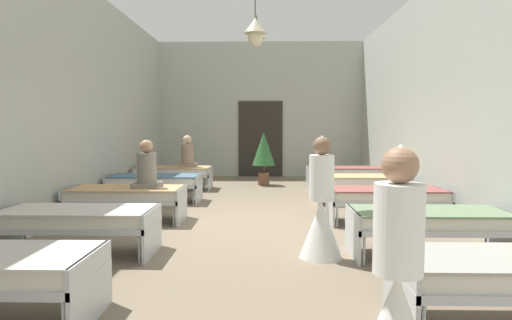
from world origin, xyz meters
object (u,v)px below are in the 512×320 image
at_px(bed_right_row_3, 361,182).
at_px(patient_seated_secondary, 147,170).
at_px(bed_left_row_2, 126,195).
at_px(potted_plant, 264,151).
at_px(bed_right_row_4, 345,172).
at_px(nurse_near_aisle, 397,301).
at_px(bed_left_row_3, 155,181).
at_px(bed_right_row_1, 429,221).
at_px(bed_left_row_4, 174,172).
at_px(bed_left_row_1, 78,219).
at_px(patient_seated_primary, 187,155).
at_px(bed_right_row_2, 387,196).
at_px(nurse_mid_aisle, 321,214).

bearing_deg(bed_right_row_3, patient_seated_secondary, -154.78).
bearing_deg(patient_seated_secondary, bed_left_row_2, -176.47).
bearing_deg(potted_plant, bed_right_row_4, -22.50).
distance_m(bed_right_row_4, nurse_near_aisle, 8.49).
height_order(bed_left_row_2, bed_right_row_3, same).
bearing_deg(nurse_near_aisle, bed_left_row_3, 49.53).
height_order(bed_right_row_1, bed_right_row_4, same).
height_order(bed_left_row_4, bed_right_row_4, same).
height_order(bed_left_row_2, patient_seated_secondary, patient_seated_secondary).
height_order(bed_left_row_1, patient_seated_secondary, patient_seated_secondary).
bearing_deg(patient_seated_primary, patient_seated_secondary, -90.00).
height_order(bed_right_row_2, nurse_near_aisle, nurse_near_aisle).
xyz_separation_m(bed_left_row_2, patient_seated_secondary, (0.35, 0.02, 0.43)).
xyz_separation_m(bed_right_row_1, patient_seated_secondary, (-3.99, 1.92, 0.43)).
relative_size(nurse_near_aisle, patient_seated_primary, 1.86).
relative_size(patient_seated_primary, potted_plant, 0.55).
bearing_deg(bed_left_row_2, bed_right_row_1, -23.65).
bearing_deg(bed_left_row_2, bed_right_row_3, 23.65).
relative_size(bed_right_row_1, bed_left_row_4, 1.00).
distance_m(bed_left_row_1, bed_right_row_2, 4.74).
bearing_deg(nurse_near_aisle, bed_left_row_4, 44.25).
xyz_separation_m(bed_left_row_3, potted_plant, (2.28, 2.75, 0.49)).
distance_m(bed_left_row_3, bed_right_row_3, 4.34).
bearing_deg(bed_left_row_2, bed_right_row_2, 0.00).
relative_size(bed_right_row_1, bed_right_row_3, 1.00).
xyz_separation_m(bed_left_row_2, potted_plant, (2.28, 4.65, 0.49)).
bearing_deg(bed_right_row_2, potted_plant, 113.85).
bearing_deg(bed_left_row_1, nurse_mid_aisle, -1.26).
distance_m(bed_right_row_2, nurse_near_aisle, 4.76).
relative_size(patient_seated_secondary, potted_plant, 0.55).
bearing_deg(patient_seated_primary, nurse_near_aisle, -71.68).
bearing_deg(bed_left_row_3, nurse_mid_aisle, -52.09).
relative_size(bed_left_row_2, nurse_near_aisle, 1.28).
relative_size(bed_left_row_3, bed_right_row_4, 1.00).
relative_size(bed_left_row_3, bed_left_row_4, 1.00).
xyz_separation_m(patient_seated_secondary, potted_plant, (1.93, 4.63, 0.06)).
bearing_deg(patient_seated_primary, bed_right_row_2, -43.75).
distance_m(bed_left_row_2, nurse_near_aisle, 5.57).
bearing_deg(bed_left_row_3, patient_seated_secondary, -79.45).
relative_size(bed_right_row_2, nurse_near_aisle, 1.28).
distance_m(bed_right_row_3, bed_left_row_4, 4.74).
bearing_deg(potted_plant, bed_left_row_2, -116.12).
relative_size(bed_right_row_2, bed_left_row_3, 1.00).
distance_m(bed_right_row_2, bed_right_row_4, 3.80).
relative_size(bed_left_row_2, bed_left_row_3, 1.00).
distance_m(bed_left_row_2, bed_left_row_4, 3.80).
xyz_separation_m(bed_left_row_2, bed_right_row_2, (4.34, 0.00, 0.00)).
height_order(bed_right_row_3, potted_plant, potted_plant).
xyz_separation_m(bed_left_row_3, patient_seated_primary, (0.35, 1.92, 0.43)).
bearing_deg(potted_plant, patient_seated_primary, -156.62).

